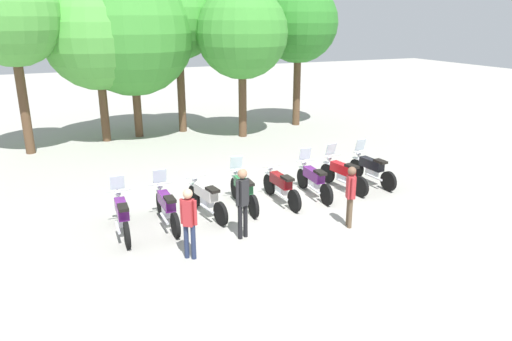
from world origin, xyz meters
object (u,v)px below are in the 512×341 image
object	(u,v)px
motorcycle_7	(371,168)
person_2	(189,219)
tree_1	(97,36)
tree_3	(178,20)
motorcycle_5	(314,180)
tree_0	(11,17)
motorcycle_1	(167,206)
person_1	(243,198)
motorcycle_0	(122,215)
motorcycle_4	(281,186)
motorcycle_2	(206,198)
motorcycle_6	(343,173)
motorcycle_3	(243,190)
tree_5	(298,23)
person_0	(351,192)
tree_2	(132,33)
tree_4	(242,33)

from	to	relation	value
motorcycle_7	person_2	xyz separation A→B (m)	(-6.84, -2.63, 0.46)
tree_1	tree_3	size ratio (longest dim) A/B	0.96
motorcycle_7	motorcycle_5	bearing A→B (deg)	91.09
motorcycle_5	tree_0	xyz separation A→B (m)	(-8.07, 8.65, 4.70)
motorcycle_1	person_1	size ratio (longest dim) A/B	1.23
motorcycle_0	motorcycle_7	distance (m)	8.08
tree_3	motorcycle_4	bearing A→B (deg)	-88.47
motorcycle_2	person_2	size ratio (longest dim) A/B	1.30
motorcycle_1	motorcycle_5	size ratio (longest dim) A/B	1.00
motorcycle_6	person_1	xyz separation A→B (m)	(-4.20, -2.03, 0.54)
motorcycle_1	motorcycle_4	size ratio (longest dim) A/B	1.00
motorcycle_3	tree_5	world-z (taller)	tree_5
motorcycle_2	motorcycle_6	world-z (taller)	motorcycle_6
motorcycle_7	tree_3	world-z (taller)	tree_3
motorcycle_0	motorcycle_2	bearing A→B (deg)	-80.61
motorcycle_1	tree_1	xyz separation A→B (m)	(-0.41, 9.93, 3.94)
motorcycle_4	motorcycle_5	distance (m)	1.16
motorcycle_3	person_0	bearing A→B (deg)	-136.92
person_2	tree_2	distance (m)	12.78
motorcycle_3	motorcycle_0	bearing A→B (deg)	100.04
tree_5	motorcycle_2	bearing A→B (deg)	-129.40
motorcycle_4	motorcycle_1	bearing A→B (deg)	92.54
motorcycle_4	tree_2	world-z (taller)	tree_2
motorcycle_2	motorcycle_6	xyz separation A→B (m)	(4.60, 0.32, 0.01)
motorcycle_4	person_0	world-z (taller)	person_0
motorcycle_3	tree_1	size ratio (longest dim) A/B	0.33
tree_1	tree_0	bearing A→B (deg)	-163.61
motorcycle_6	tree_1	world-z (taller)	tree_1
motorcycle_6	tree_5	world-z (taller)	tree_5
person_2	tree_4	distance (m)	12.22
motorcycle_4	person_2	world-z (taller)	person_2
motorcycle_5	motorcycle_2	bearing A→B (deg)	94.85
motorcycle_2	tree_5	world-z (taller)	tree_5
motorcycle_0	person_0	world-z (taller)	person_0
motorcycle_0	motorcycle_6	size ratio (longest dim) A/B	1.00
tree_4	tree_0	bearing A→B (deg)	175.66
motorcycle_6	tree_4	bearing A→B (deg)	-6.02
motorcycle_2	tree_0	bearing A→B (deg)	17.75
motorcycle_7	person_0	size ratio (longest dim) A/B	1.34
motorcycle_5	motorcycle_3	bearing A→B (deg)	92.26
person_2	tree_5	size ratio (longest dim) A/B	0.24
tree_4	motorcycle_5	bearing A→B (deg)	-96.06
motorcycle_6	person_1	bearing A→B (deg)	107.66
motorcycle_0	motorcycle_6	world-z (taller)	same
motorcycle_4	tree_1	bearing A→B (deg)	19.61
tree_2	motorcycle_0	bearing A→B (deg)	-102.10
person_0	person_1	distance (m)	2.83
tree_5	tree_2	bearing A→B (deg)	175.51
motorcycle_1	person_2	world-z (taller)	person_2
motorcycle_1	motorcycle_6	distance (m)	5.77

